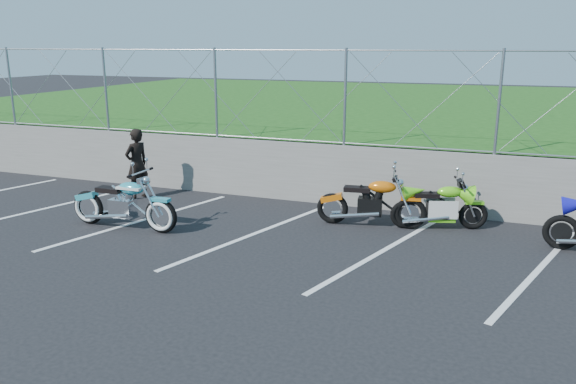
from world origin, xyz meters
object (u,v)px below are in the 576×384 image
(cruiser_turquoise, at_px, (125,205))
(naked_orange, at_px, (373,204))
(sportbike_green, at_px, (441,208))
(person_standing, at_px, (137,164))

(cruiser_turquoise, bearing_deg, naked_orange, 21.65)
(sportbike_green, bearing_deg, naked_orange, 175.66)
(cruiser_turquoise, distance_m, sportbike_green, 5.91)
(sportbike_green, relative_size, person_standing, 1.12)
(cruiser_turquoise, height_order, person_standing, person_standing)
(naked_orange, bearing_deg, sportbike_green, 6.00)
(cruiser_turquoise, relative_size, person_standing, 1.44)
(cruiser_turquoise, relative_size, sportbike_green, 1.29)
(sportbike_green, height_order, person_standing, person_standing)
(naked_orange, distance_m, person_standing, 5.39)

